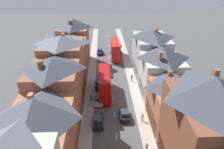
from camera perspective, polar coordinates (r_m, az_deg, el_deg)
pavement_left at (r=54.37m, az=-5.49°, el=-1.72°), size 2.20×104.00×0.14m
pavement_right at (r=54.74m, az=5.23°, el=-1.51°), size 2.20×104.00×0.14m
centre_line_dashes at (r=52.58m, az=-0.02°, el=-2.69°), size 0.14×97.80×0.01m
terrace_row_left at (r=36.60m, az=-15.16°, el=-6.01°), size 8.00×69.04×14.57m
terrace_row_right at (r=35.41m, az=18.24°, el=-8.40°), size 8.00×60.92×14.74m
double_decker_bus_lead at (r=67.94m, az=0.85°, el=6.66°), size 2.74×10.80×5.30m
double_decker_bus_mid_street at (r=47.43m, az=-1.99°, el=-2.22°), size 2.74×10.80×5.30m
car_near_blue at (r=79.94m, az=1.30°, el=8.13°), size 1.90×4.56×1.66m
car_near_silver at (r=41.18m, az=3.31°, el=-10.35°), size 1.90×3.81×1.63m
car_parked_left_a at (r=45.58m, az=-3.53°, el=-6.39°), size 1.90×4.58×1.66m
car_parked_right_a at (r=72.05m, az=1.73°, el=6.11°), size 1.90×4.00×1.65m
car_mid_black at (r=39.65m, az=-3.67°, el=-11.95°), size 1.90×4.28×1.68m
car_mid_white at (r=72.17m, az=-3.23°, el=6.11°), size 1.90×4.42×1.63m
car_far_grey at (r=51.62m, az=-3.44°, el=-2.27°), size 1.90×4.24×1.66m
pedestrian_mid_left at (r=34.89m, az=9.04°, el=-18.17°), size 0.36×0.22×1.61m
pedestrian_mid_right at (r=40.51m, az=7.97°, el=-10.91°), size 0.36×0.22×1.61m
pedestrian_far_left at (r=45.86m, az=-5.47°, el=-5.96°), size 0.36×0.22×1.61m
pedestrian_far_right at (r=53.85m, az=5.19°, el=-0.84°), size 0.36×0.22×1.61m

